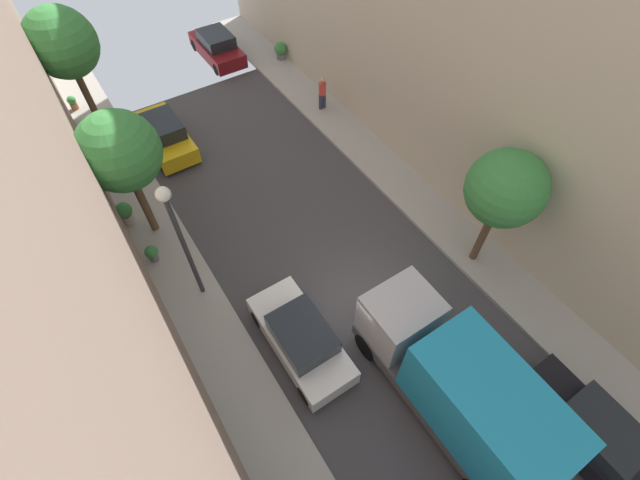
# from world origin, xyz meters

# --- Properties ---
(ground) EXTENTS (32.00, 32.00, 0.00)m
(ground) POSITION_xyz_m (0.00, 0.00, 0.00)
(ground) COLOR #423F42
(sidewalk_left) EXTENTS (2.00, 44.00, 0.15)m
(sidewalk_left) POSITION_xyz_m (-5.00, 0.00, 0.07)
(sidewalk_left) COLOR #A8A399
(sidewalk_left) RESTS_ON ground
(sidewalk_right) EXTENTS (2.00, 44.00, 0.15)m
(sidewalk_right) POSITION_xyz_m (5.00, 0.00, 0.07)
(sidewalk_right) COLOR #A8A399
(sidewalk_right) RESTS_ON ground
(parked_car_left_2) EXTENTS (1.78, 4.20, 1.57)m
(parked_car_left_2) POSITION_xyz_m (-2.70, 0.15, 0.72)
(parked_car_left_2) COLOR white
(parked_car_left_2) RESTS_ON ground
(parked_car_left_3) EXTENTS (1.78, 4.20, 1.57)m
(parked_car_left_3) POSITION_xyz_m (-2.70, 12.36, 0.72)
(parked_car_left_3) COLOR gold
(parked_car_left_3) RESTS_ON ground
(parked_car_right_1) EXTENTS (1.78, 4.20, 1.57)m
(parked_car_right_1) POSITION_xyz_m (2.70, -6.79, 0.72)
(parked_car_right_1) COLOR black
(parked_car_right_1) RESTS_ON ground
(parked_car_right_2) EXTENTS (1.78, 4.20, 1.57)m
(parked_car_right_2) POSITION_xyz_m (2.70, 18.18, 0.72)
(parked_car_right_2) COLOR maroon
(parked_car_right_2) RESTS_ON ground
(delivery_truck) EXTENTS (2.26, 6.60, 3.38)m
(delivery_truck) POSITION_xyz_m (0.00, -3.95, 1.79)
(delivery_truck) COLOR #4C4C51
(delivery_truck) RESTS_ON ground
(pedestrian) EXTENTS (0.40, 0.36, 1.72)m
(pedestrian) POSITION_xyz_m (5.05, 10.68, 1.07)
(pedestrian) COLOR #2D334C
(pedestrian) RESTS_ON sidewalk_right
(street_tree_0) EXTENTS (2.79, 2.79, 5.44)m
(street_tree_0) POSITION_xyz_m (-5.01, 7.70, 4.17)
(street_tree_0) COLOR brown
(street_tree_0) RESTS_ON sidewalk_left
(street_tree_1) EXTENTS (2.59, 2.59, 5.05)m
(street_tree_1) POSITION_xyz_m (4.74, -0.36, 3.88)
(street_tree_1) COLOR brown
(street_tree_1) RESTS_ON sidewalk_right
(street_tree_2) EXTENTS (2.94, 2.94, 5.75)m
(street_tree_2) POSITION_xyz_m (-4.93, 15.45, 4.39)
(street_tree_2) COLOR brown
(street_tree_2) RESTS_ON sidewalk_left
(potted_plant_0) EXTENTS (0.65, 0.65, 1.00)m
(potted_plant_0) POSITION_xyz_m (-5.78, 8.64, 0.70)
(potted_plant_0) COLOR #B2A899
(potted_plant_0) RESTS_ON sidewalk_left
(potted_plant_1) EXTENTS (0.42, 0.42, 0.72)m
(potted_plant_1) POSITION_xyz_m (-5.66, 17.61, 0.53)
(potted_plant_1) COLOR brown
(potted_plant_1) RESTS_ON sidewalk_left
(potted_plant_3) EXTENTS (0.69, 0.69, 0.94)m
(potted_plant_3) POSITION_xyz_m (5.64, 15.97, 0.67)
(potted_plant_3) COLOR slate
(potted_plant_3) RESTS_ON sidewalk_right
(potted_plant_4) EXTENTS (0.50, 0.50, 0.74)m
(potted_plant_4) POSITION_xyz_m (-5.57, 6.22, 0.57)
(potted_plant_4) COLOR slate
(potted_plant_4) RESTS_ON sidewalk_left
(lamp_post) EXTENTS (0.44, 0.44, 5.29)m
(lamp_post) POSITION_xyz_m (-4.60, 3.94, 3.65)
(lamp_post) COLOR #333338
(lamp_post) RESTS_ON sidewalk_left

